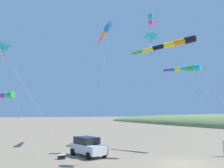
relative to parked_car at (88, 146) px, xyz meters
name	(u,v)px	position (x,y,z in m)	size (l,w,h in m)	color
ground_plane	(182,163)	(-6.05, 6.59, -0.95)	(600.00, 600.00, 0.00)	gray
parked_car	(88,146)	(0.00, 0.00, 0.00)	(2.77, 4.59, 1.85)	silver
cooler_box	(61,157)	(2.72, 0.37, -0.74)	(0.62, 0.42, 0.42)	black
person_child_green_jacket	(224,147)	(-11.99, 6.25, 0.00)	(0.62, 0.62, 1.75)	#B72833
kite_windsock_black_fish_shape	(106,31)	(-5.45, -7.62, 15.60)	(6.55, 12.87, 17.27)	blue
kite_box_striped_overhead	(152,20)	(-7.68, 0.76, 14.47)	(8.37, 6.82, 16.11)	#1EB7C6
kite_windsock_yellow_midlevel	(172,44)	(-7.91, 3.88, 10.58)	(7.88, 7.39, 12.41)	black
kite_delta_checkered_midright	(3,47)	(8.20, -9.35, 11.71)	(7.13, 9.48, 13.16)	#1EB7C6
kite_delta_blue_topmost	(151,36)	(-11.16, -4.06, 14.50)	(2.80, 12.56, 15.92)	#1EB7C6
kite_windsock_rainbow_low_near	(5,95)	(7.59, -10.52, 5.62)	(4.75, 11.76, 7.11)	green
kite_windsock_small_distant	(186,69)	(-11.82, 1.85, 8.65)	(2.58, 10.83, 9.93)	#1EB7C6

